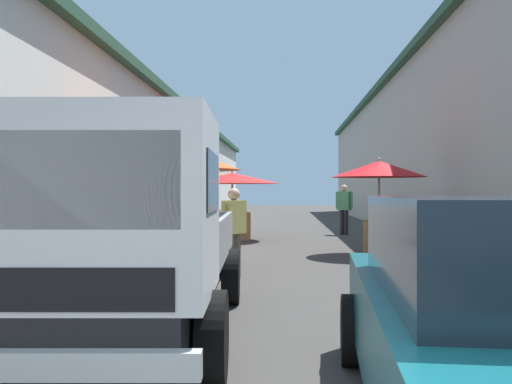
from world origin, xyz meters
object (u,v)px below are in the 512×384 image
object	(u,v)px
plastic_stool	(135,262)
fruit_stall_mid_lane	(212,186)
hatchback_car	(512,317)
fruit_stall_near_left	(175,174)
vendor_in_shade	(344,206)
delivery_truck	(120,241)
fruit_stall_near_right	(233,184)
parked_scooter	(440,249)
fruit_stall_far_left	(379,182)
vendor_by_crates	(234,227)

from	to	relation	value
plastic_stool	fruit_stall_mid_lane	bearing A→B (deg)	1.53
hatchback_car	plastic_stool	size ratio (longest dim) A/B	9.22
fruit_stall_near_left	vendor_in_shade	distance (m)	9.70
fruit_stall_mid_lane	delivery_truck	xyz separation A→B (m)	(-16.16, -1.32, -0.65)
fruit_stall_near_right	parked_scooter	bearing A→B (deg)	-147.29
fruit_stall_far_left	vendor_in_shade	xyz separation A→B (m)	(6.05, 0.18, -0.70)
fruit_stall_far_left	fruit_stall_mid_lane	distance (m)	9.37
parked_scooter	plastic_stool	size ratio (longest dim) A/B	3.89
fruit_stall_near_left	plastic_stool	world-z (taller)	fruit_stall_near_left
fruit_stall_mid_lane	vendor_in_shade	distance (m)	5.18
delivery_truck	plastic_stool	xyz separation A→B (m)	(4.15, 1.00, -0.71)
fruit_stall_far_left	hatchback_car	xyz separation A→B (m)	(-9.70, 0.80, -0.95)
hatchback_car	parked_scooter	world-z (taller)	hatchback_car
vendor_in_shade	parked_scooter	distance (m)	9.03
fruit_stall_near_right	fruit_stall_far_left	size ratio (longest dim) A/B	1.27
fruit_stall_near_right	delivery_truck	bearing A→B (deg)	-179.37
fruit_stall_near_left	fruit_stall_near_right	xyz separation A→B (m)	(6.59, -0.47, -0.11)
fruit_stall_far_left	plastic_stool	distance (m)	6.28
delivery_truck	parked_scooter	distance (m)	6.77
fruit_stall_near_right	fruit_stall_near_left	bearing A→B (deg)	175.93
fruit_stall_near_left	vendor_by_crates	xyz separation A→B (m)	(-0.82, -1.18, -0.93)
fruit_stall_near_right	fruit_stall_far_left	bearing A→B (deg)	-135.85
fruit_stall_near_right	vendor_in_shade	distance (m)	4.25
fruit_stall_near_right	fruit_stall_far_left	world-z (taller)	fruit_stall_far_left
fruit_stall_mid_lane	parked_scooter	size ratio (longest dim) A/B	1.37
vendor_in_shade	hatchback_car	bearing A→B (deg)	177.74
fruit_stall_far_left	hatchback_car	distance (m)	9.78
fruit_stall_far_left	vendor_in_shade	bearing A→B (deg)	1.68
fruit_stall_near_left	parked_scooter	size ratio (longest dim) A/B	1.49
fruit_stall_mid_lane	delivery_truck	bearing A→B (deg)	-175.32
vendor_by_crates	parked_scooter	size ratio (longest dim) A/B	0.91
fruit_stall_near_left	plastic_stool	bearing A→B (deg)	162.90
fruit_stall_near_left	fruit_stall_near_right	bearing A→B (deg)	-4.07
delivery_truck	plastic_stool	distance (m)	4.33
fruit_stall_mid_lane	parked_scooter	world-z (taller)	fruit_stall_mid_lane
hatchback_car	vendor_in_shade	bearing A→B (deg)	-2.26
vendor_by_crates	parked_scooter	world-z (taller)	vendor_by_crates
fruit_stall_near_left	vendor_by_crates	bearing A→B (deg)	-124.72
vendor_by_crates	plastic_stool	bearing A→B (deg)	107.16
plastic_stool	fruit_stall_near_right	bearing A→B (deg)	-6.30
fruit_stall_mid_lane	hatchback_car	xyz separation A→B (m)	(-17.67, -4.14, -0.95)
fruit_stall_mid_lane	plastic_stool	distance (m)	12.09
hatchback_car	plastic_stool	world-z (taller)	hatchback_car
hatchback_car	fruit_stall_near_left	bearing A→B (deg)	26.09
fruit_stall_far_left	parked_scooter	size ratio (longest dim) A/B	1.33
fruit_stall_far_left	vendor_by_crates	distance (m)	4.74
fruit_stall_near_left	parked_scooter	distance (m)	5.02
fruit_stall_far_left	parked_scooter	world-z (taller)	fruit_stall_far_left
vendor_by_crates	vendor_in_shade	xyz separation A→B (m)	(9.60, -2.85, 0.11)
hatchback_car	vendor_by_crates	distance (m)	6.55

